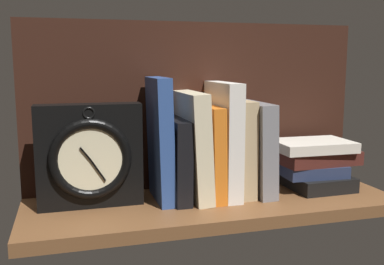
{
  "coord_description": "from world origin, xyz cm",
  "views": [
    {
      "loc": [
        -28.89,
        -84.77,
        28.49
      ],
      "look_at": [
        -3.67,
        3.29,
        13.99
      ],
      "focal_mm": 41.4,
      "sensor_mm": 36.0,
      "label": 1
    }
  ],
  "objects_px": {
    "book_black_skeptic": "(176,159)",
    "book_stack_side": "(314,163)",
    "book_orange_pandolfini": "(208,151)",
    "book_tan_shortstories": "(239,147)",
    "book_blue_modern": "(160,140)",
    "book_cream_twain": "(193,145)",
    "book_gray_chess": "(255,148)",
    "framed_clock": "(90,156)",
    "book_white_catcher": "(223,139)"
  },
  "relations": [
    {
      "from": "book_black_skeptic",
      "to": "book_gray_chess",
      "type": "bearing_deg",
      "value": 0.0
    },
    {
      "from": "book_tan_shortstories",
      "to": "book_cream_twain",
      "type": "bearing_deg",
      "value": 180.0
    },
    {
      "from": "book_gray_chess",
      "to": "book_orange_pandolfini",
      "type": "bearing_deg",
      "value": 180.0
    },
    {
      "from": "book_blue_modern",
      "to": "book_stack_side",
      "type": "relative_size",
      "value": 1.35
    },
    {
      "from": "book_black_skeptic",
      "to": "framed_clock",
      "type": "distance_m",
      "value": 0.18
    },
    {
      "from": "book_black_skeptic",
      "to": "book_gray_chess",
      "type": "distance_m",
      "value": 0.18
    },
    {
      "from": "book_black_skeptic",
      "to": "book_tan_shortstories",
      "type": "xyz_separation_m",
      "value": [
        0.14,
        0.0,
        0.02
      ]
    },
    {
      "from": "book_cream_twain",
      "to": "book_stack_side",
      "type": "relative_size",
      "value": 1.19
    },
    {
      "from": "book_black_skeptic",
      "to": "book_stack_side",
      "type": "relative_size",
      "value": 0.9
    },
    {
      "from": "book_blue_modern",
      "to": "framed_clock",
      "type": "height_order",
      "value": "book_blue_modern"
    },
    {
      "from": "book_orange_pandolfini",
      "to": "book_white_catcher",
      "type": "relative_size",
      "value": 0.8
    },
    {
      "from": "book_black_skeptic",
      "to": "book_cream_twain",
      "type": "relative_size",
      "value": 0.76
    },
    {
      "from": "book_gray_chess",
      "to": "book_stack_side",
      "type": "distance_m",
      "value": 0.15
    },
    {
      "from": "book_orange_pandolfini",
      "to": "book_gray_chess",
      "type": "bearing_deg",
      "value": 0.0
    },
    {
      "from": "book_black_skeptic",
      "to": "framed_clock",
      "type": "bearing_deg",
      "value": -178.16
    },
    {
      "from": "book_cream_twain",
      "to": "framed_clock",
      "type": "height_order",
      "value": "book_cream_twain"
    },
    {
      "from": "book_tan_shortstories",
      "to": "book_white_catcher",
      "type": "bearing_deg",
      "value": 180.0
    },
    {
      "from": "framed_clock",
      "to": "book_orange_pandolfini",
      "type": "bearing_deg",
      "value": 1.31
    },
    {
      "from": "book_orange_pandolfini",
      "to": "book_tan_shortstories",
      "type": "bearing_deg",
      "value": 0.0
    },
    {
      "from": "book_white_catcher",
      "to": "book_tan_shortstories",
      "type": "distance_m",
      "value": 0.04
    },
    {
      "from": "book_white_catcher",
      "to": "book_stack_side",
      "type": "height_order",
      "value": "book_white_catcher"
    },
    {
      "from": "book_white_catcher",
      "to": "book_stack_side",
      "type": "relative_size",
      "value": 1.29
    },
    {
      "from": "book_cream_twain",
      "to": "book_stack_side",
      "type": "distance_m",
      "value": 0.29
    },
    {
      "from": "book_black_skeptic",
      "to": "book_gray_chess",
      "type": "xyz_separation_m",
      "value": [
        0.18,
        0.0,
        0.01
      ]
    },
    {
      "from": "book_blue_modern",
      "to": "book_tan_shortstories",
      "type": "xyz_separation_m",
      "value": [
        0.17,
        0.0,
        -0.02
      ]
    },
    {
      "from": "book_orange_pandolfini",
      "to": "book_stack_side",
      "type": "height_order",
      "value": "book_orange_pandolfini"
    },
    {
      "from": "book_black_skeptic",
      "to": "book_gray_chess",
      "type": "height_order",
      "value": "book_gray_chess"
    },
    {
      "from": "book_black_skeptic",
      "to": "book_white_catcher",
      "type": "bearing_deg",
      "value": 0.0
    },
    {
      "from": "book_gray_chess",
      "to": "framed_clock",
      "type": "relative_size",
      "value": 0.97
    },
    {
      "from": "book_stack_side",
      "to": "book_blue_modern",
      "type": "bearing_deg",
      "value": 178.5
    },
    {
      "from": "book_stack_side",
      "to": "book_black_skeptic",
      "type": "bearing_deg",
      "value": 178.34
    },
    {
      "from": "book_white_catcher",
      "to": "book_orange_pandolfini",
      "type": "bearing_deg",
      "value": 180.0
    },
    {
      "from": "framed_clock",
      "to": "book_stack_side",
      "type": "height_order",
      "value": "framed_clock"
    },
    {
      "from": "book_cream_twain",
      "to": "book_orange_pandolfini",
      "type": "distance_m",
      "value": 0.04
    },
    {
      "from": "book_white_catcher",
      "to": "book_cream_twain",
      "type": "bearing_deg",
      "value": 180.0
    },
    {
      "from": "book_tan_shortstories",
      "to": "framed_clock",
      "type": "height_order",
      "value": "same"
    },
    {
      "from": "book_black_skeptic",
      "to": "book_white_catcher",
      "type": "relative_size",
      "value": 0.7
    },
    {
      "from": "book_orange_pandolfini",
      "to": "book_gray_chess",
      "type": "relative_size",
      "value": 0.98
    },
    {
      "from": "book_black_skeptic",
      "to": "book_stack_side",
      "type": "height_order",
      "value": "book_black_skeptic"
    },
    {
      "from": "book_blue_modern",
      "to": "book_gray_chess",
      "type": "bearing_deg",
      "value": 0.0
    },
    {
      "from": "book_white_catcher",
      "to": "book_gray_chess",
      "type": "xyz_separation_m",
      "value": [
        0.07,
        0.0,
        -0.02
      ]
    },
    {
      "from": "book_black_skeptic",
      "to": "framed_clock",
      "type": "relative_size",
      "value": 0.83
    },
    {
      "from": "book_orange_pandolfini",
      "to": "framed_clock",
      "type": "relative_size",
      "value": 0.95
    },
    {
      "from": "book_blue_modern",
      "to": "book_orange_pandolfini",
      "type": "xyz_separation_m",
      "value": [
        0.1,
        0.0,
        -0.03
      ]
    },
    {
      "from": "book_stack_side",
      "to": "book_gray_chess",
      "type": "bearing_deg",
      "value": 176.29
    },
    {
      "from": "book_blue_modern",
      "to": "book_cream_twain",
      "type": "height_order",
      "value": "book_blue_modern"
    },
    {
      "from": "book_orange_pandolfini",
      "to": "book_black_skeptic",
      "type": "bearing_deg",
      "value": 180.0
    },
    {
      "from": "book_white_catcher",
      "to": "book_gray_chess",
      "type": "bearing_deg",
      "value": 0.0
    },
    {
      "from": "book_white_catcher",
      "to": "framed_clock",
      "type": "bearing_deg",
      "value": -178.84
    },
    {
      "from": "book_blue_modern",
      "to": "book_black_skeptic",
      "type": "relative_size",
      "value": 1.5
    }
  ]
}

